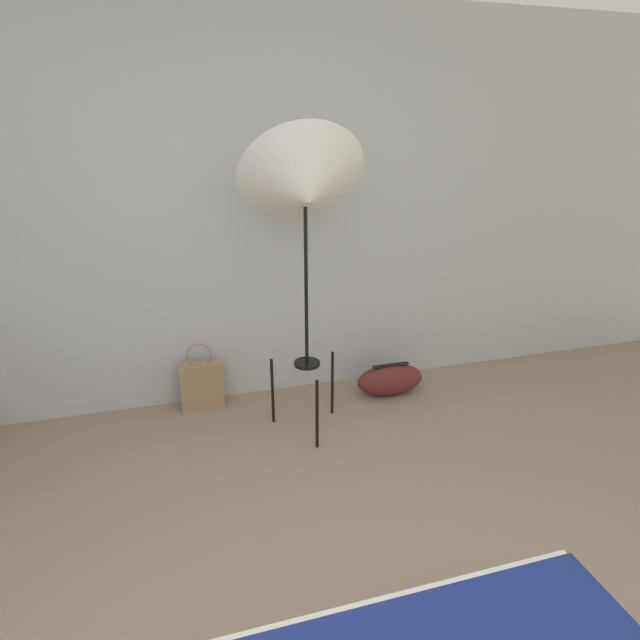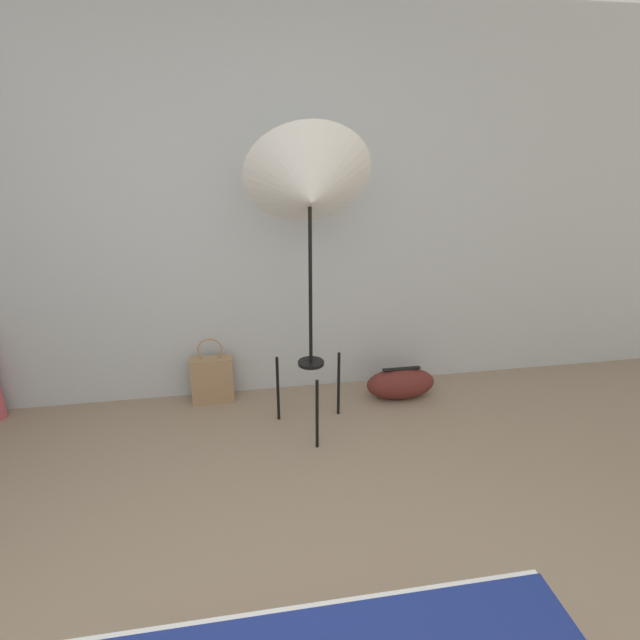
# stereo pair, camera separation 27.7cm
# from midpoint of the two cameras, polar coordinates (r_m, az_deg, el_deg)

# --- Properties ---
(wall_back) EXTENTS (8.00, 0.05, 2.60)m
(wall_back) POSITION_cam_midpoint_polar(r_m,az_deg,el_deg) (3.40, -13.72, 11.35)
(wall_back) COLOR #B7BCC1
(wall_back) RESTS_ON ground_plane
(photo_umbrella) EXTENTS (0.73, 0.61, 1.88)m
(photo_umbrella) POSITION_cam_midpoint_polar(r_m,az_deg,el_deg) (2.84, -4.59, 14.44)
(photo_umbrella) COLOR black
(photo_umbrella) RESTS_ON ground_plane
(tote_bag) EXTENTS (0.29, 0.11, 0.49)m
(tote_bag) POSITION_cam_midpoint_polar(r_m,az_deg,el_deg) (3.61, -15.53, -7.19)
(tote_bag) COLOR #9E7A56
(tote_bag) RESTS_ON ground_plane
(duffel_bag) EXTENTS (0.50, 0.23, 0.24)m
(duffel_bag) POSITION_cam_midpoint_polar(r_m,az_deg,el_deg) (3.70, 5.88, -6.84)
(duffel_bag) COLOR #5B231E
(duffel_bag) RESTS_ON ground_plane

